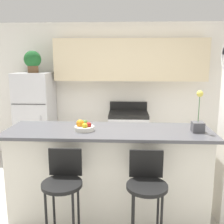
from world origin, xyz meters
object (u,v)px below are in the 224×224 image
at_px(orchid_vase, 198,122).
at_px(fruit_bowl, 84,127).
at_px(refrigerator, 36,117).
at_px(bar_stool_right, 147,187).
at_px(bar_stool_left, 63,185).
at_px(potted_plant_on_fridge, 33,61).
at_px(trash_bin, 63,154).
at_px(stove_range, 128,136).

bearing_deg(orchid_vase, fruit_bowl, -179.48).
relative_size(refrigerator, bar_stool_right, 1.62).
distance_m(refrigerator, bar_stool_left, 2.62).
distance_m(refrigerator, potted_plant_on_fridge, 1.03).
relative_size(bar_stool_left, orchid_vase, 2.19).
distance_m(fruit_bowl, trash_bin, 1.99).
bearing_deg(bar_stool_left, orchid_vase, 21.24).
height_order(orchid_vase, trash_bin, orchid_vase).
height_order(bar_stool_left, trash_bin, bar_stool_left).
xyz_separation_m(orchid_vase, trash_bin, (-1.94, 1.61, -1.01)).
xyz_separation_m(orchid_vase, fruit_bowl, (-1.26, -0.01, -0.07)).
bearing_deg(orchid_vase, bar_stool_left, -158.76).
height_order(bar_stool_left, orchid_vase, orchid_vase).
relative_size(bar_stool_left, trash_bin, 2.65).
bearing_deg(fruit_bowl, stove_range, 74.66).
bearing_deg(stove_range, bar_stool_right, -86.33).
xyz_separation_m(fruit_bowl, trash_bin, (-0.67, 1.62, -0.94)).
bearing_deg(bar_stool_right, trash_bin, 121.98).
bearing_deg(trash_bin, fruit_bowl, -67.53).
height_order(stove_range, trash_bin, stove_range).
bearing_deg(fruit_bowl, potted_plant_on_fridge, 123.12).
relative_size(stove_range, bar_stool_right, 1.06).
bearing_deg(fruit_bowl, refrigerator, 123.12).
height_order(stove_range, fruit_bowl, fruit_bowl).
bearing_deg(potted_plant_on_fridge, trash_bin, -22.90).
bearing_deg(bar_stool_left, fruit_bowl, 76.37).
height_order(bar_stool_right, orchid_vase, orchid_vase).
xyz_separation_m(potted_plant_on_fridge, fruit_bowl, (1.21, -1.85, -0.72)).
bearing_deg(refrigerator, potted_plant_on_fridge, 115.91).
distance_m(bar_stool_left, orchid_vase, 1.58).
bearing_deg(orchid_vase, potted_plant_on_fridge, 143.34).
height_order(stove_range, bar_stool_left, stove_range).
bearing_deg(trash_bin, stove_range, 12.46).
bearing_deg(stove_range, trash_bin, -167.54).
distance_m(bar_stool_left, fruit_bowl, 0.70).
relative_size(bar_stool_left, potted_plant_on_fridge, 2.60).
bearing_deg(refrigerator, orchid_vase, -36.66).
height_order(refrigerator, potted_plant_on_fridge, potted_plant_on_fridge).
bearing_deg(fruit_bowl, trash_bin, 112.47).
distance_m(refrigerator, fruit_bowl, 2.23).
xyz_separation_m(bar_stool_left, trash_bin, (-0.54, 2.15, -0.50)).
bearing_deg(bar_stool_left, refrigerator, 114.39).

